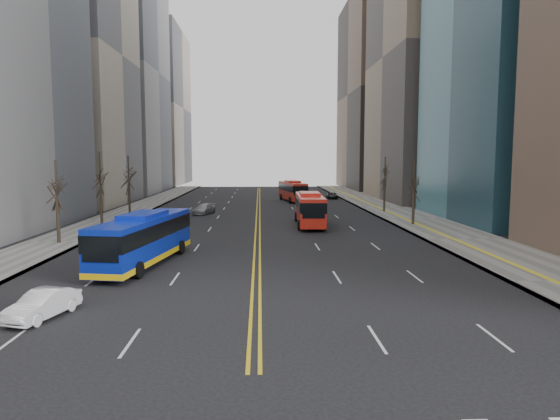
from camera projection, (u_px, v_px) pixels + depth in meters
name	position (u px, v px, depth m)	size (l,w,h in m)	color
sidewalk_right	(412.00, 219.00, 56.47)	(7.00, 130.00, 0.15)	slate
sidewalk_left	(109.00, 220.00, 55.10)	(5.00, 130.00, 0.15)	slate
centerline	(258.00, 211.00, 65.71)	(0.55, 100.00, 0.01)	gold
office_towers	(259.00, 47.00, 76.64)	(83.00, 134.00, 58.00)	gray
street_trees	(177.00, 181.00, 44.59)	(35.20, 47.20, 7.60)	#2C231B
blue_bus	(144.00, 237.00, 32.43)	(4.44, 11.93, 3.41)	#0B24B1
red_bus_near	(310.00, 207.00, 51.25)	(2.98, 10.86, 3.43)	red
red_bus_far	(293.00, 190.00, 79.57)	(4.12, 10.70, 3.33)	red
car_white	(43.00, 304.00, 21.64)	(1.30, 3.72, 1.23)	white
car_dark_mid	(307.00, 205.00, 66.12)	(1.74, 4.33, 1.48)	black
car_silver	(204.00, 209.00, 61.78)	(1.73, 4.25, 1.23)	#97979C
car_dark_far	(332.00, 196.00, 84.78)	(1.78, 3.86, 1.07)	black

